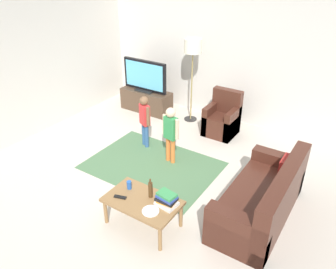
# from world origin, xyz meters

# --- Properties ---
(ground) EXTENTS (7.80, 7.80, 0.00)m
(ground) POSITION_xyz_m (0.00, 0.00, 0.00)
(ground) COLOR beige
(wall_back) EXTENTS (6.00, 0.12, 2.70)m
(wall_back) POSITION_xyz_m (0.00, 3.00, 1.35)
(wall_back) COLOR silver
(wall_back) RESTS_ON ground
(wall_left) EXTENTS (0.12, 6.00, 2.70)m
(wall_left) POSITION_xyz_m (-3.00, 0.00, 1.35)
(wall_left) COLOR silver
(wall_left) RESTS_ON ground
(area_rug) EXTENTS (2.20, 1.60, 0.01)m
(area_rug) POSITION_xyz_m (-0.26, 0.49, 0.00)
(area_rug) COLOR #4C724C
(area_rug) RESTS_ON ground
(tv_stand) EXTENTS (1.20, 0.44, 0.50)m
(tv_stand) POSITION_xyz_m (-1.71, 2.30, 0.24)
(tv_stand) COLOR #4C3828
(tv_stand) RESTS_ON ground
(tv) EXTENTS (1.10, 0.28, 0.71)m
(tv) POSITION_xyz_m (-1.71, 2.28, 0.85)
(tv) COLOR black
(tv) RESTS_ON tv_stand
(couch) EXTENTS (0.80, 1.80, 0.86)m
(couch) POSITION_xyz_m (1.80, 0.29, 0.29)
(couch) COLOR #472319
(couch) RESTS_ON ground
(armchair) EXTENTS (0.60, 0.60, 0.90)m
(armchair) POSITION_xyz_m (0.24, 2.26, 0.30)
(armchair) COLOR #472319
(armchair) RESTS_ON ground
(floor_lamp) EXTENTS (0.36, 0.36, 1.78)m
(floor_lamp) POSITION_xyz_m (-0.61, 2.45, 1.54)
(floor_lamp) COLOR #262626
(floor_lamp) RESTS_ON ground
(child_near_tv) EXTENTS (0.31, 0.21, 1.02)m
(child_near_tv) POSITION_xyz_m (-0.77, 0.98, 0.61)
(child_near_tv) COLOR #33598C
(child_near_tv) RESTS_ON ground
(child_center) EXTENTS (0.35, 0.17, 1.05)m
(child_center) POSITION_xyz_m (-0.07, 0.78, 0.63)
(child_center) COLOR orange
(child_center) RESTS_ON ground
(coffee_table) EXTENTS (1.00, 0.60, 0.42)m
(coffee_table) POSITION_xyz_m (0.47, -0.74, 0.37)
(coffee_table) COLOR olive
(coffee_table) RESTS_ON ground
(book_stack) EXTENTS (0.29, 0.24, 0.18)m
(book_stack) POSITION_xyz_m (0.79, -0.64, 0.50)
(book_stack) COLOR white
(book_stack) RESTS_ON coffee_table
(bottle) EXTENTS (0.06, 0.06, 0.29)m
(bottle) POSITION_xyz_m (0.52, -0.62, 0.54)
(bottle) COLOR #4C3319
(bottle) RESTS_ON coffee_table
(tv_remote) EXTENTS (0.18, 0.09, 0.02)m
(tv_remote) POSITION_xyz_m (0.19, -0.86, 0.43)
(tv_remote) COLOR black
(tv_remote) RESTS_ON coffee_table
(soda_can) EXTENTS (0.07, 0.07, 0.12)m
(soda_can) POSITION_xyz_m (0.17, -0.64, 0.48)
(soda_can) COLOR #2659B2
(soda_can) RESTS_ON coffee_table
(plate) EXTENTS (0.22, 0.22, 0.02)m
(plate) POSITION_xyz_m (0.69, -0.86, 0.43)
(plate) COLOR white
(plate) RESTS_ON coffee_table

